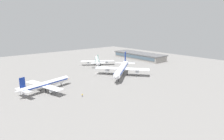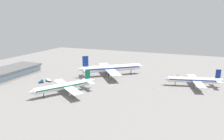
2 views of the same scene
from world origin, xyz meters
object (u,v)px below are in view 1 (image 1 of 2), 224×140
(airplane_at_gate, at_px, (97,60))
(airplane_taxiing, at_px, (45,84))
(pushback_tractor, at_px, (126,63))
(safety_cone_near_gate, at_px, (69,79))
(airplane_distant, at_px, (122,68))
(ground_crew_worker, at_px, (82,95))
(baggage_tug, at_px, (125,62))

(airplane_at_gate, xyz_separation_m, airplane_taxiing, (-43.09, 70.92, -0.28))
(pushback_tractor, xyz_separation_m, safety_cone_near_gate, (-12.40, 72.54, -0.67))
(airplane_distant, xyz_separation_m, pushback_tractor, (31.18, -35.40, -5.04))
(ground_crew_worker, bearing_deg, airplane_distant, 0.97)
(ground_crew_worker, relative_size, safety_cone_near_gate, 2.78)
(airplane_at_gate, xyz_separation_m, ground_crew_worker, (-65.53, 58.84, -3.76))
(airplane_distant, height_order, baggage_tug, airplane_distant)
(ground_crew_worker, distance_m, safety_cone_near_gate, 38.96)
(airplane_distant, relative_size, ground_crew_worker, 27.35)
(airplane_taxiing, height_order, pushback_tractor, airplane_taxiing)
(pushback_tractor, xyz_separation_m, baggage_tug, (4.41, -2.38, 0.19))
(ground_crew_worker, height_order, safety_cone_near_gate, ground_crew_worker)
(airplane_taxiing, bearing_deg, airplane_distant, -17.82)
(pushback_tractor, distance_m, safety_cone_near_gate, 73.59)
(baggage_tug, bearing_deg, airplane_taxiing, -21.51)
(airplane_at_gate, height_order, airplane_distant, airplane_distant)
(airplane_at_gate, distance_m, ground_crew_worker, 88.16)
(airplane_taxiing, bearing_deg, airplane_at_gate, 17.18)
(airplane_taxiing, height_order, ground_crew_worker, airplane_taxiing)
(airplane_at_gate, bearing_deg, pushback_tractor, -88.17)
(pushback_tractor, height_order, safety_cone_near_gate, pushback_tractor)
(airplane_taxiing, bearing_deg, safety_cone_near_gate, 18.34)
(baggage_tug, distance_m, safety_cone_near_gate, 76.78)
(airplane_at_gate, bearing_deg, baggage_tug, -78.47)
(airplane_at_gate, height_order, safety_cone_near_gate, airplane_at_gate)
(airplane_at_gate, distance_m, safety_cone_near_gate, 55.49)
(pushback_tractor, bearing_deg, airplane_distant, -127.81)
(airplane_distant, distance_m, pushback_tractor, 47.44)
(airplane_at_gate, xyz_separation_m, pushback_tractor, (-15.85, -24.97, -3.64))
(airplane_taxiing, relative_size, baggage_tug, 10.31)
(airplane_distant, height_order, ground_crew_worker, airplane_distant)
(airplane_distant, distance_m, safety_cone_near_gate, 42.01)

